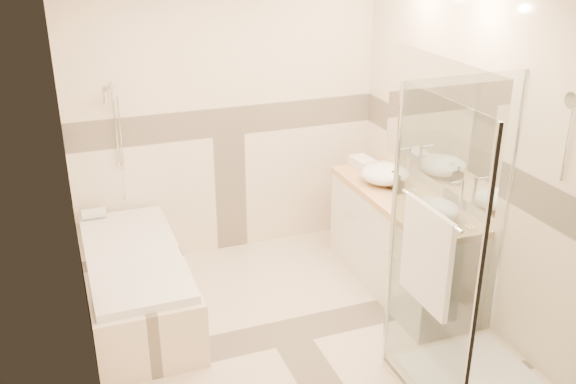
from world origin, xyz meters
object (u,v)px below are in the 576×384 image
object	(u,v)px
shower_enclosure	(460,323)
vessel_sink_near	(385,174)
vanity	(400,242)
vessel_sink_far	(434,210)
amenity_bottle_a	(399,184)
amenity_bottle_b	(392,180)
bathtub	(136,280)

from	to	relation	value
shower_enclosure	vessel_sink_near	size ratio (longest dim) A/B	4.98
vanity	vessel_sink_near	xyz separation A→B (m)	(-0.02, 0.30, 0.51)
vessel_sink_far	amenity_bottle_a	bearing A→B (deg)	90.00
vessel_sink_near	amenity_bottle_b	distance (m)	0.13
bathtub	amenity_bottle_b	distance (m)	2.23
amenity_bottle_a	vessel_sink_far	bearing A→B (deg)	-90.00
vessel_sink_near	vessel_sink_far	size ratio (longest dim) A/B	1.11
amenity_bottle_a	amenity_bottle_b	xyz separation A→B (m)	(0.00, 0.11, -0.00)
vanity	amenity_bottle_a	world-z (taller)	amenity_bottle_a
shower_enclosure	amenity_bottle_a	world-z (taller)	shower_enclosure
amenity_bottle_a	vessel_sink_near	bearing A→B (deg)	90.00
bathtub	amenity_bottle_b	world-z (taller)	amenity_bottle_b
vessel_sink_far	shower_enclosure	bearing A→B (deg)	-108.80
vessel_sink_near	shower_enclosure	bearing A→B (deg)	-99.87
bathtub	vanity	xyz separation A→B (m)	(2.15, -0.35, 0.12)
vanity	vessel_sink_near	world-z (taller)	vessel_sink_near
amenity_bottle_b	vanity	bearing A→B (deg)	-83.24
bathtub	vanity	distance (m)	2.18
vessel_sink_near	amenity_bottle_b	world-z (taller)	vessel_sink_near
vanity	shower_enclosure	bearing A→B (deg)	-102.97
vessel_sink_near	vessel_sink_far	bearing A→B (deg)	-90.00
vanity	amenity_bottle_a	bearing A→B (deg)	109.18
shower_enclosure	amenity_bottle_a	xyz separation A→B (m)	(0.27, 1.33, 0.42)
bathtub	vessel_sink_near	size ratio (longest dim) A/B	4.15
bathtub	vessel_sink_far	bearing A→B (deg)	-21.04
vessel_sink_far	amenity_bottle_a	distance (m)	0.53
vanity	shower_enclosure	world-z (taller)	shower_enclosure
shower_enclosure	vessel_sink_far	world-z (taller)	shower_enclosure
vessel_sink_near	vanity	bearing A→B (deg)	-86.16
amenity_bottle_a	amenity_bottle_b	size ratio (longest dim) A/B	1.03
shower_enclosure	vessel_sink_far	bearing A→B (deg)	71.20
vanity	vessel_sink_near	size ratio (longest dim) A/B	3.95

